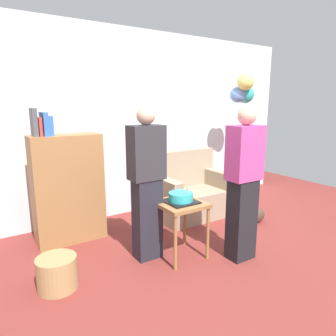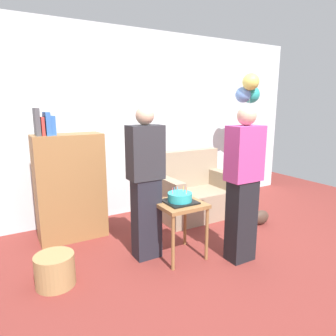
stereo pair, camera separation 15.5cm
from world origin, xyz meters
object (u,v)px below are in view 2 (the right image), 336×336
at_px(bookshelf, 70,186).
at_px(handbag, 261,217).
at_px(person_holding_cake, 243,185).
at_px(birthday_cake, 180,198).
at_px(wicker_basket, 55,270).
at_px(side_table, 180,211).
at_px(couch, 193,193).
at_px(person_blowing_candles, 146,183).
at_px(balloon_bunch, 249,91).

xyz_separation_m(bookshelf, handbag, (2.36, -0.89, -0.57)).
xyz_separation_m(bookshelf, person_holding_cake, (1.43, -1.46, 0.16)).
height_order(birthday_cake, person_holding_cake, person_holding_cake).
relative_size(bookshelf, person_holding_cake, 0.98).
bearing_deg(birthday_cake, wicker_basket, 174.92).
relative_size(side_table, person_holding_cake, 0.38).
bearing_deg(couch, wicker_basket, -158.32).
bearing_deg(person_blowing_candles, balloon_bunch, 32.60).
distance_m(couch, side_table, 1.30).
bearing_deg(person_blowing_candles, couch, 47.41).
xyz_separation_m(couch, handbag, (0.61, -0.77, -0.24)).
distance_m(side_table, person_holding_cake, 0.72).
xyz_separation_m(person_blowing_candles, wicker_basket, (-0.98, -0.06, -0.68)).
distance_m(birthday_cake, handbag, 1.58).
relative_size(handbag, balloon_bunch, 0.13).
distance_m(couch, bookshelf, 1.78).
distance_m(couch, person_holding_cake, 1.47).
bearing_deg(person_blowing_candles, person_holding_cake, -20.53).
distance_m(handbag, balloon_bunch, 1.93).
xyz_separation_m(side_table, birthday_cake, (0.00, -0.00, 0.15)).
xyz_separation_m(couch, birthday_cake, (-0.85, -0.96, 0.33)).
bearing_deg(birthday_cake, balloon_bunch, 26.89).
bearing_deg(couch, person_holding_cake, -103.45).
height_order(bookshelf, birthday_cake, bookshelf).
bearing_deg(birthday_cake, person_blowing_candles, 150.19).
xyz_separation_m(side_table, wicker_basket, (-1.29, 0.11, -0.37)).
relative_size(bookshelf, birthday_cake, 5.02).
bearing_deg(wicker_basket, balloon_bunch, 14.62).
distance_m(bookshelf, side_table, 1.41).
relative_size(couch, birthday_cake, 3.44).
bearing_deg(person_holding_cake, couch, -102.59).
bearing_deg(handbag, bookshelf, 159.34).
bearing_deg(couch, person_blowing_candles, -145.90).
bearing_deg(couch, handbag, -51.74).
bearing_deg(handbag, birthday_cake, -172.48).
relative_size(bookshelf, wicker_basket, 4.46).
xyz_separation_m(couch, bookshelf, (-1.75, 0.12, 0.33)).
relative_size(person_holding_cake, handbag, 5.82).
bearing_deg(birthday_cake, person_holding_cake, -36.06).
relative_size(person_blowing_candles, balloon_bunch, 0.78).
relative_size(couch, person_holding_cake, 0.67).
bearing_deg(side_table, handbag, 7.52).
relative_size(bookshelf, handbag, 5.73).
height_order(couch, person_holding_cake, person_holding_cake).
relative_size(birthday_cake, handbag, 1.14).
bearing_deg(wicker_basket, bookshelf, 68.12).
xyz_separation_m(person_blowing_candles, handbag, (1.77, 0.01, -0.73)).
relative_size(couch, balloon_bunch, 0.53).
xyz_separation_m(birthday_cake, person_holding_cake, (0.53, -0.38, 0.16)).
height_order(birthday_cake, balloon_bunch, balloon_bunch).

